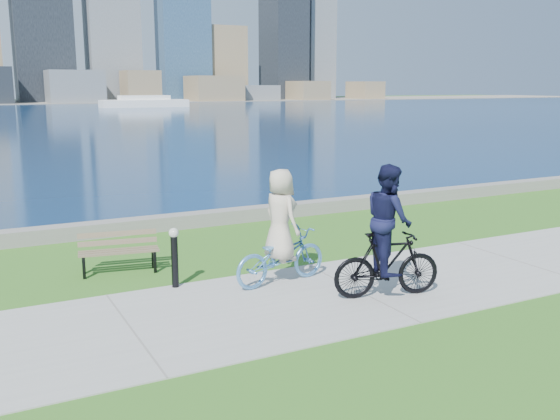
# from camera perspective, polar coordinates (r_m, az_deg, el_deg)

# --- Properties ---
(ground) EXTENTS (320.00, 320.00, 0.00)m
(ground) POSITION_cam_1_polar(r_m,az_deg,el_deg) (11.23, 6.96, -7.34)
(ground) COLOR #2B6019
(ground) RESTS_ON ground
(concrete_path) EXTENTS (80.00, 3.50, 0.02)m
(concrete_path) POSITION_cam_1_polar(r_m,az_deg,el_deg) (11.23, 6.96, -7.29)
(concrete_path) COLOR #969691
(concrete_path) RESTS_ON ground
(seawall) EXTENTS (90.00, 0.50, 0.35)m
(seawall) POSITION_cam_1_polar(r_m,az_deg,el_deg) (16.49, -5.20, -0.61)
(seawall) COLOR slate
(seawall) RESTS_ON ground
(bay_water) EXTENTS (320.00, 131.00, 0.01)m
(bay_water) POSITION_cam_1_polar(r_m,az_deg,el_deg) (81.07, -23.24, 7.96)
(bay_water) COLOR #0C264D
(bay_water) RESTS_ON ground
(ferry_far) EXTENTS (13.80, 3.94, 1.87)m
(ferry_far) POSITION_cam_1_polar(r_m,az_deg,el_deg) (104.03, -12.30, 9.60)
(ferry_far) COLOR white
(ferry_far) RESTS_ON ground
(park_bench) EXTENTS (1.57, 0.77, 0.78)m
(park_bench) POSITION_cam_1_polar(r_m,az_deg,el_deg) (12.50, -14.55, -3.41)
(park_bench) COLOR black
(park_bench) RESTS_ON ground
(bollard_lamp) EXTENTS (0.18, 0.18, 1.11)m
(bollard_lamp) POSITION_cam_1_polar(r_m,az_deg,el_deg) (11.28, -9.63, -3.98)
(bollard_lamp) COLOR black
(bollard_lamp) RESTS_ON ground
(cyclist_woman) EXTENTS (0.96, 2.00, 2.11)m
(cyclist_woman) POSITION_cam_1_polar(r_m,az_deg,el_deg) (11.31, 0.06, -2.89)
(cyclist_woman) COLOR #5696D3
(cyclist_woman) RESTS_ON ground
(cyclist_man) EXTENTS (1.00, 1.96, 2.29)m
(cyclist_man) POSITION_cam_1_polar(r_m,az_deg,el_deg) (10.70, 9.83, -2.90)
(cyclist_man) COLOR black
(cyclist_man) RESTS_ON ground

